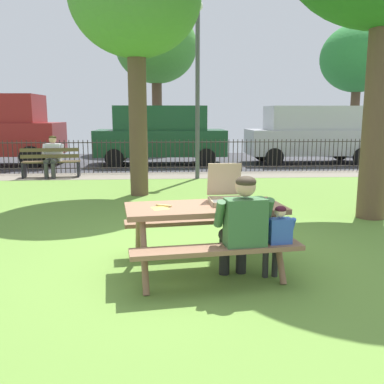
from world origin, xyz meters
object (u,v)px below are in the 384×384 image
pizza_slice_on_table (161,207)px  park_bench_left (51,163)px  person_on_park_bench (53,154)px  far_tree_midleft (156,47)px  picnic_table_foreground (205,220)px  lamp_post_walkway (198,75)px  far_tree_center (358,59)px  parked_car_center (161,134)px  adult_at_table (242,225)px  parked_car_right (311,133)px  child_at_table (277,236)px  pizza_box_open (226,193)px

pizza_slice_on_table → park_bench_left: (-3.17, 7.71, -0.36)m
person_on_park_bench → far_tree_midleft: far_tree_midleft is taller
picnic_table_foreground → lamp_post_walkway: 7.50m
far_tree_center → parked_car_center: bearing=-149.9°
picnic_table_foreground → lamp_post_walkway: (0.50, 7.13, 2.25)m
person_on_park_bench → parked_car_center: size_ratio=0.26×
parked_car_center → park_bench_left: bearing=-136.6°
adult_at_table → far_tree_midleft: bearing=93.6°
picnic_table_foreground → far_tree_midleft: bearing=92.5°
adult_at_table → lamp_post_walkway: lamp_post_walkway is taller
adult_at_table → parked_car_right: parked_car_right is taller
child_at_table → lamp_post_walkway: bearing=91.7°
lamp_post_walkway → parked_car_right: bearing=38.0°
child_at_table → far_tree_center: 19.07m
picnic_table_foreground → far_tree_center: 19.01m
child_at_table → far_tree_midleft: bearing=94.9°
lamp_post_walkway → parked_car_center: (-1.04, 3.48, -1.75)m
child_at_table → parked_car_center: (-1.27, 11.06, 0.58)m
person_on_park_bench → parked_car_center: 4.30m
lamp_post_walkway → far_tree_midleft: 9.40m
park_bench_left → person_on_park_bench: person_on_park_bench is taller
adult_at_table → parked_car_right: bearing=67.4°
picnic_table_foreground → far_tree_midleft: (-0.71, 16.22, 4.30)m
pizza_slice_on_table → park_bench_left: size_ratio=0.16×
far_tree_midleft → pizza_slice_on_table: bearing=-89.3°
pizza_slice_on_table → far_tree_midleft: size_ratio=0.04×
adult_at_table → far_tree_center: 19.24m
picnic_table_foreground → adult_at_table: bearing=-52.9°
pizza_box_open → child_at_table: 0.85m
pizza_box_open → park_bench_left: pizza_box_open is taller
parked_car_center → picnic_table_foreground: bearing=-87.1°
pizza_slice_on_table → child_at_table: child_at_table is taller
pizza_box_open → far_tree_center: (8.87, 16.05, 3.57)m
park_bench_left → lamp_post_walkway: bearing=-6.9°
child_at_table → adult_at_table: bearing=-176.9°
pizza_slice_on_table → lamp_post_walkway: 7.56m
far_tree_center → pizza_slice_on_table: bearing=-120.6°
lamp_post_walkway → parked_car_center: 4.03m
picnic_table_foreground → far_tree_center: (9.14, 16.22, 3.85)m
person_on_park_bench → parked_car_right: bearing=19.0°
adult_at_table → person_on_park_bench: bearing=116.1°
picnic_table_foreground → parked_car_center: parked_car_center is taller
adult_at_table → pizza_slice_on_table: bearing=155.5°
pizza_slice_on_table → far_tree_midleft: 16.81m
picnic_table_foreground → lamp_post_walkway: lamp_post_walkway is taller
parked_car_center → child_at_table: bearing=-83.5°
park_bench_left → parked_car_right: bearing=19.0°
pizza_slice_on_table → pizza_box_open: bearing=17.5°
picnic_table_foreground → person_on_park_bench: (-3.62, 7.66, 0.06)m
picnic_table_foreground → pizza_slice_on_table: bearing=-171.8°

